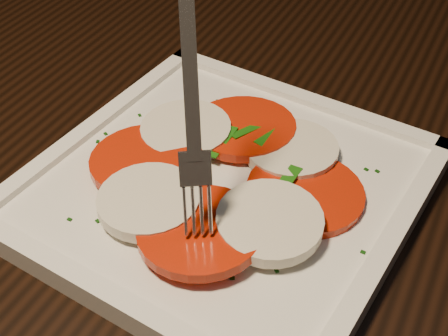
{
  "coord_description": "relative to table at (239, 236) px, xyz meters",
  "views": [
    {
      "loc": [
        -0.08,
        -0.39,
        1.1
      ],
      "look_at": [
        -0.23,
        -0.05,
        0.78
      ],
      "focal_mm": 50.0,
      "sensor_mm": 36.0,
      "label": 1
    }
  ],
  "objects": [
    {
      "name": "chair",
      "position": [
        0.11,
        0.71,
        -0.12
      ],
      "size": [
        0.54,
        0.54,
        0.93
      ],
      "rotation": [
        0.0,
        0.0,
        0.37
      ],
      "color": "black",
      "rests_on": "ground"
    },
    {
      "name": "fork",
      "position": [
        -0.0,
        -0.08,
        0.22
      ],
      "size": [
        0.07,
        0.08,
        0.18
      ],
      "primitive_type": null,
      "rotation": [
        0.0,
        0.0,
        0.5
      ],
      "color": "white",
      "rests_on": "caprese_salad"
    },
    {
      "name": "caprese_salad",
      "position": [
        0.01,
        -0.05,
        0.12
      ],
      "size": [
        0.24,
        0.22,
        0.02
      ],
      "color": "red",
      "rests_on": "plate"
    },
    {
      "name": "plate",
      "position": [
        0.01,
        -0.05,
        0.11
      ],
      "size": [
        0.33,
        0.33,
        0.01
      ],
      "primitive_type": "cube",
      "rotation": [
        0.0,
        0.0,
        -0.16
      ],
      "color": "white",
      "rests_on": "table"
    },
    {
      "name": "table",
      "position": [
        0.0,
        0.0,
        0.0
      ],
      "size": [
        1.24,
        0.86,
        0.75
      ],
      "rotation": [
        0.0,
        0.0,
        -0.05
      ],
      "color": "black",
      "rests_on": "ground"
    }
  ]
}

